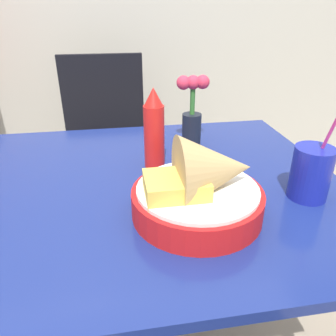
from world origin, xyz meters
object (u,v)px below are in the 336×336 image
(chair_far_window, at_px, (106,137))
(ketchup_bottle, at_px, (154,130))
(drink_cup, at_px, (311,175))
(flower_vase, at_px, (192,112))
(food_basket, at_px, (203,188))

(chair_far_window, height_order, ketchup_bottle, ketchup_bottle)
(drink_cup, xyz_separation_m, flower_vase, (-0.20, 0.37, 0.05))
(drink_cup, relative_size, flower_vase, 0.98)
(ketchup_bottle, relative_size, drink_cup, 1.02)
(food_basket, bearing_deg, chair_far_window, 102.89)
(ketchup_bottle, bearing_deg, drink_cup, -34.00)
(drink_cup, bearing_deg, food_basket, -174.05)
(ketchup_bottle, distance_m, flower_vase, 0.20)
(chair_far_window, xyz_separation_m, ketchup_bottle, (0.15, -0.73, 0.29))
(chair_far_window, xyz_separation_m, food_basket, (0.22, -0.98, 0.25))
(food_basket, distance_m, flower_vase, 0.41)
(food_basket, xyz_separation_m, drink_cup, (0.27, 0.03, -0.00))
(chair_far_window, bearing_deg, flower_vase, -63.28)
(chair_far_window, xyz_separation_m, drink_cup, (0.49, -0.95, 0.24))
(chair_far_window, height_order, flower_vase, flower_vase)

